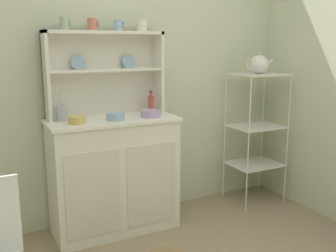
{
  "coord_description": "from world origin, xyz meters",
  "views": [
    {
      "loc": [
        -1.03,
        -1.4,
        1.46
      ],
      "look_at": [
        0.26,
        1.12,
        0.86
      ],
      "focal_mm": 41.34,
      "sensor_mm": 36.0,
      "label": 1
    }
  ],
  "objects_px": {
    "jam_bottle": "(151,104)",
    "utensil_jar": "(61,113)",
    "bowl_mixing_large": "(77,120)",
    "hutch_cabinet": "(114,174)",
    "porcelain_teapot": "(259,64)",
    "bakers_rack": "(256,121)",
    "cup_sage_0": "(65,23)",
    "hutch_shelf_unit": "(104,67)"
  },
  "relations": [
    {
      "from": "jam_bottle",
      "to": "utensil_jar",
      "type": "bearing_deg",
      "value": -179.33
    },
    {
      "from": "bakers_rack",
      "to": "jam_bottle",
      "type": "distance_m",
      "value": 1.04
    },
    {
      "from": "bowl_mixing_large",
      "to": "utensil_jar",
      "type": "relative_size",
      "value": 0.52
    },
    {
      "from": "hutch_cabinet",
      "to": "porcelain_teapot",
      "type": "distance_m",
      "value": 1.6
    },
    {
      "from": "hutch_cabinet",
      "to": "utensil_jar",
      "type": "xyz_separation_m",
      "value": [
        -0.36,
        0.08,
        0.5
      ]
    },
    {
      "from": "cup_sage_0",
      "to": "jam_bottle",
      "type": "bearing_deg",
      "value": -3.12
    },
    {
      "from": "hutch_shelf_unit",
      "to": "porcelain_teapot",
      "type": "distance_m",
      "value": 1.38
    },
    {
      "from": "bowl_mixing_large",
      "to": "jam_bottle",
      "type": "distance_m",
      "value": 0.67
    },
    {
      "from": "bowl_mixing_large",
      "to": "porcelain_teapot",
      "type": "xyz_separation_m",
      "value": [
        1.66,
        0.04,
        0.35
      ]
    },
    {
      "from": "bakers_rack",
      "to": "porcelain_teapot",
      "type": "relative_size",
      "value": 4.7
    },
    {
      "from": "hutch_cabinet",
      "to": "porcelain_teapot",
      "type": "xyz_separation_m",
      "value": [
        1.37,
        -0.04,
        0.82
      ]
    },
    {
      "from": "hutch_shelf_unit",
      "to": "utensil_jar",
      "type": "height_order",
      "value": "hutch_shelf_unit"
    },
    {
      "from": "hutch_cabinet",
      "to": "cup_sage_0",
      "type": "xyz_separation_m",
      "value": [
        -0.3,
        0.12,
        1.14
      ]
    },
    {
      "from": "hutch_shelf_unit",
      "to": "bowl_mixing_large",
      "type": "height_order",
      "value": "hutch_shelf_unit"
    },
    {
      "from": "cup_sage_0",
      "to": "jam_bottle",
      "type": "height_order",
      "value": "cup_sage_0"
    },
    {
      "from": "utensil_jar",
      "to": "porcelain_teapot",
      "type": "relative_size",
      "value": 0.92
    },
    {
      "from": "hutch_shelf_unit",
      "to": "bowl_mixing_large",
      "type": "distance_m",
      "value": 0.51
    },
    {
      "from": "utensil_jar",
      "to": "porcelain_teapot",
      "type": "xyz_separation_m",
      "value": [
        1.73,
        -0.11,
        0.32
      ]
    },
    {
      "from": "cup_sage_0",
      "to": "jam_bottle",
      "type": "relative_size",
      "value": 0.51
    },
    {
      "from": "hutch_shelf_unit",
      "to": "bakers_rack",
      "type": "relative_size",
      "value": 0.77
    },
    {
      "from": "hutch_shelf_unit",
      "to": "utensil_jar",
      "type": "distance_m",
      "value": 0.5
    },
    {
      "from": "hutch_cabinet",
      "to": "utensil_jar",
      "type": "relative_size",
      "value": 4.21
    },
    {
      "from": "bakers_rack",
      "to": "cup_sage_0",
      "type": "bearing_deg",
      "value": 174.61
    },
    {
      "from": "cup_sage_0",
      "to": "porcelain_teapot",
      "type": "bearing_deg",
      "value": -5.39
    },
    {
      "from": "bakers_rack",
      "to": "bowl_mixing_large",
      "type": "bearing_deg",
      "value": -178.68
    },
    {
      "from": "hutch_cabinet",
      "to": "jam_bottle",
      "type": "xyz_separation_m",
      "value": [
        0.36,
        0.09,
        0.52
      ]
    },
    {
      "from": "hutch_shelf_unit",
      "to": "cup_sage_0",
      "type": "bearing_deg",
      "value": -172.27
    },
    {
      "from": "bowl_mixing_large",
      "to": "jam_bottle",
      "type": "height_order",
      "value": "jam_bottle"
    },
    {
      "from": "hutch_shelf_unit",
      "to": "jam_bottle",
      "type": "distance_m",
      "value": 0.48
    },
    {
      "from": "hutch_cabinet",
      "to": "utensil_jar",
      "type": "distance_m",
      "value": 0.62
    },
    {
      "from": "bakers_rack",
      "to": "utensil_jar",
      "type": "xyz_separation_m",
      "value": [
        -1.74,
        0.11,
        0.2
      ]
    },
    {
      "from": "hutch_shelf_unit",
      "to": "cup_sage_0",
      "type": "xyz_separation_m",
      "value": [
        -0.3,
        -0.04,
        0.32
      ]
    },
    {
      "from": "hutch_cabinet",
      "to": "cup_sage_0",
      "type": "distance_m",
      "value": 1.19
    },
    {
      "from": "hutch_cabinet",
      "to": "bakers_rack",
      "type": "relative_size",
      "value": 0.82
    },
    {
      "from": "hutch_shelf_unit",
      "to": "cup_sage_0",
      "type": "relative_size",
      "value": 9.91
    },
    {
      "from": "hutch_cabinet",
      "to": "hutch_shelf_unit",
      "type": "xyz_separation_m",
      "value": [
        0.0,
        0.16,
        0.82
      ]
    },
    {
      "from": "bakers_rack",
      "to": "utensil_jar",
      "type": "height_order",
      "value": "bakers_rack"
    },
    {
      "from": "porcelain_teapot",
      "to": "cup_sage_0",
      "type": "bearing_deg",
      "value": 174.61
    },
    {
      "from": "cup_sage_0",
      "to": "hutch_cabinet",
      "type": "bearing_deg",
      "value": -22.42
    },
    {
      "from": "bowl_mixing_large",
      "to": "hutch_shelf_unit",
      "type": "bearing_deg",
      "value": 39.33
    },
    {
      "from": "porcelain_teapot",
      "to": "bakers_rack",
      "type": "bearing_deg",
      "value": -0.0
    },
    {
      "from": "jam_bottle",
      "to": "bakers_rack",
      "type": "bearing_deg",
      "value": -6.87
    }
  ]
}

